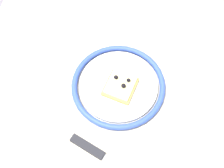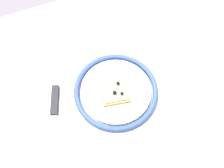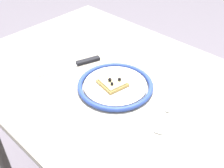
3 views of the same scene
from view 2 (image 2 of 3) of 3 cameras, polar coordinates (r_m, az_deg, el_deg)
The scene contains 6 objects.
ground_plane at distance 1.50m, azimuth 0.92°, elevation -12.08°, with size 6.00×6.00×0.00m, color slate.
dining_table at distance 0.88m, azimuth 1.54°, elevation -2.16°, with size 1.20×0.75×0.76m.
plate at distance 0.76m, azimuth 0.86°, elevation -1.48°, with size 0.25×0.25×0.02m.
pizza_slice_near at distance 0.75m, azimuth 0.60°, elevation -1.65°, with size 0.09×0.09×0.03m.
knife at distance 0.76m, azimuth -12.53°, elevation -5.74°, with size 0.10×0.23×0.01m.
fork at distance 0.83m, azimuth 12.32°, elevation 4.24°, with size 0.08×0.20×0.00m.
Camera 2 is at (0.15, 0.32, 1.46)m, focal length 41.82 mm.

